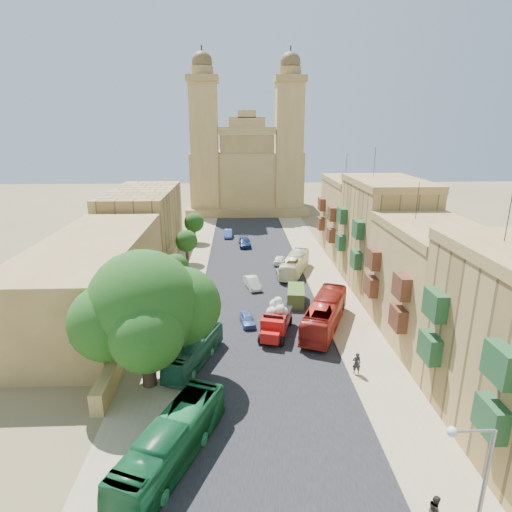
{
  "coord_description": "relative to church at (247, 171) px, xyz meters",
  "views": [
    {
      "loc": [
        -2.27,
        -26.25,
        20.0
      ],
      "look_at": [
        0.0,
        26.0,
        4.0
      ],
      "focal_mm": 30.0,
      "sensor_mm": 36.0,
      "label": 1
    }
  ],
  "objects": [
    {
      "name": "bus_green_north",
      "position": [
        -6.21,
        -71.48,
        -8.31
      ],
      "size": [
        4.8,
        8.8,
        2.4
      ],
      "primitive_type": "imported",
      "rotation": [
        0.0,
        0.0,
        -0.34
      ],
      "color": "#256848",
      "rests_on": "ground"
    },
    {
      "name": "ficus_tree",
      "position": [
        -9.4,
        -74.61,
        -2.89
      ],
      "size": [
        11.21,
        10.32,
        11.21
      ],
      "color": "#3A291D",
      "rests_on": "ground"
    },
    {
      "name": "street_tree_d",
      "position": [
        -10.0,
        -30.61,
        -5.93
      ],
      "size": [
        3.48,
        3.48,
        5.34
      ],
      "color": "#3A291D",
      "rests_on": "ground"
    },
    {
      "name": "car_dkblue",
      "position": [
        -1.13,
        -33.79,
        -8.81
      ],
      "size": [
        2.27,
        5.0,
        1.42
      ],
      "primitive_type": "imported",
      "rotation": [
        0.0,
        0.0,
        0.06
      ],
      "color": "navy",
      "rests_on": "ground"
    },
    {
      "name": "kerb_east",
      "position": [
        7.0,
        -48.61,
        -9.46
      ],
      "size": [
        0.25,
        140.0,
        0.12
      ],
      "primitive_type": "cube",
      "color": "#988763",
      "rests_on": "ground"
    },
    {
      "name": "pedestrian_b",
      "position": [
        7.8,
        -87.93,
        -8.63
      ],
      "size": [
        0.86,
        1.0,
        1.77
      ],
      "primitive_type": "imported",
      "rotation": [
        0.0,
        0.0,
        1.32
      ],
      "color": "#2B2721",
      "rests_on": "ground"
    },
    {
      "name": "street_tree_b",
      "position": [
        -10.0,
        -54.61,
        -6.18
      ],
      "size": [
        3.24,
        3.24,
        4.98
      ],
      "color": "#3A291D",
      "rests_on": "ground"
    },
    {
      "name": "car_cream",
      "position": [
        3.99,
        -49.6,
        -8.9
      ],
      "size": [
        2.2,
        4.48,
        1.22
      ],
      "primitive_type": "imported",
      "rotation": [
        0.0,
        0.0,
        3.1
      ],
      "color": "tan",
      "rests_on": "ground"
    },
    {
      "name": "street_tree_a",
      "position": [
        -10.0,
        -66.61,
        -6.28
      ],
      "size": [
        3.14,
        3.14,
        4.83
      ],
      "color": "#3A291D",
      "rests_on": "ground"
    },
    {
      "name": "olive_pickup",
      "position": [
        4.43,
        -58.61,
        -8.62
      ],
      "size": [
        2.55,
        4.68,
        1.84
      ],
      "color": "#455D23",
      "rests_on": "ground"
    },
    {
      "name": "bus_cream_east",
      "position": [
        5.63,
        -48.23,
        -8.16
      ],
      "size": [
        5.43,
        9.93,
        2.71
      ],
      "primitive_type": "imported",
      "rotation": [
        0.0,
        0.0,
        2.8
      ],
      "color": "#F2EBBD",
      "rests_on": "ground"
    },
    {
      "name": "car_blue_b",
      "position": [
        -4.11,
        -27.21,
        -8.82
      ],
      "size": [
        1.55,
        4.27,
        1.4
      ],
      "primitive_type": "imported",
      "rotation": [
        0.0,
        0.0,
        0.02
      ],
      "color": "#3F63B5",
      "rests_on": "ground"
    },
    {
      "name": "church",
      "position": [
        0.0,
        0.0,
        0.0
      ],
      "size": [
        28.0,
        22.5,
        36.3
      ],
      "color": "#A28249",
      "rests_on": "ground"
    },
    {
      "name": "west_building_low",
      "position": [
        -18.0,
        -60.61,
        -5.32
      ],
      "size": [
        10.0,
        28.0,
        8.4
      ],
      "primitive_type": "cube",
      "color": "olive",
      "rests_on": "ground"
    },
    {
      "name": "ground",
      "position": [
        0.0,
        -78.61,
        -9.52
      ],
      "size": [
        260.0,
        260.0,
        0.0
      ],
      "primitive_type": "plane",
      "color": "brown"
    },
    {
      "name": "red_truck",
      "position": [
        1.4,
        -66.26,
        -7.94
      ],
      "size": [
        3.9,
        6.49,
        3.58
      ],
      "color": "red",
      "rests_on": "ground"
    },
    {
      "name": "bus_red_east",
      "position": [
        6.5,
        -65.18,
        -7.93
      ],
      "size": [
        6.81,
        11.54,
        3.17
      ],
      "primitive_type": "imported",
      "rotation": [
        0.0,
        0.0,
        2.75
      ],
      "color": "maroon",
      "rests_on": "ground"
    },
    {
      "name": "car_blue_a",
      "position": [
        -1.39,
        -64.02,
        -8.94
      ],
      "size": [
        1.86,
        3.56,
        1.16
      ],
      "primitive_type": "imported",
      "rotation": [
        0.0,
        0.0,
        0.15
      ],
      "color": "#4566A3",
      "rests_on": "ground"
    },
    {
      "name": "streetlamp",
      "position": [
        7.72,
        -90.61,
        -4.31
      ],
      "size": [
        2.11,
        0.44,
        8.22
      ],
      "color": "gray",
      "rests_on": "ground"
    },
    {
      "name": "sidewalk_west",
      "position": [
        -9.5,
        -48.61,
        -9.51
      ],
      "size": [
        5.0,
        140.0,
        0.01
      ],
      "primitive_type": "cube",
      "color": "#988763",
      "rests_on": "ground"
    },
    {
      "name": "townhouse_d",
      "position": [
        15.95,
        -39.61,
        -3.36
      ],
      "size": [
        9.0,
        14.0,
        15.9
      ],
      "color": "#A28249",
      "rests_on": "ground"
    },
    {
      "name": "west_building_mid",
      "position": [
        -18.0,
        -34.61,
        -4.52
      ],
      "size": [
        10.0,
        22.0,
        10.0
      ],
      "primitive_type": "cube",
      "color": "#AD8A4E",
      "rests_on": "ground"
    },
    {
      "name": "car_white_b",
      "position": [
        3.94,
        -43.67,
        -8.87
      ],
      "size": [
        2.31,
        4.03,
        1.29
      ],
      "primitive_type": "imported",
      "rotation": [
        0.0,
        0.0,
        2.92
      ],
      "color": "white",
      "rests_on": "ground"
    },
    {
      "name": "sidewalk_east",
      "position": [
        9.5,
        -48.61,
        -9.51
      ],
      "size": [
        5.0,
        140.0,
        0.01
      ],
      "primitive_type": "cube",
      "color": "#988763",
      "rests_on": "ground"
    },
    {
      "name": "west_wall",
      "position": [
        -12.5,
        -58.61,
        -8.62
      ],
      "size": [
        1.0,
        40.0,
        1.8
      ],
      "primitive_type": "cube",
      "color": "#A28249",
      "rests_on": "ground"
    },
    {
      "name": "townhouse_c",
      "position": [
        15.95,
        -53.61,
        -2.61
      ],
      "size": [
        9.0,
        14.0,
        17.4
      ],
      "color": "#AD8A4E",
      "rests_on": "ground"
    },
    {
      "name": "street_tree_c",
      "position": [
        -10.0,
        -42.61,
        -6.1
      ],
      "size": [
        3.31,
        3.31,
        5.1
      ],
      "color": "#3A291D",
      "rests_on": "ground"
    },
    {
      "name": "road_surface",
      "position": [
        0.0,
        -48.61,
        -9.51
      ],
      "size": [
        14.0,
        140.0,
        0.01
      ],
      "primitive_type": "cube",
      "color": "black",
      "rests_on": "ground"
    },
    {
      "name": "kerb_west",
      "position": [
        -7.0,
        -48.61,
        -9.46
      ],
      "size": [
        0.25,
        140.0,
        0.12
      ],
      "primitive_type": "cube",
      "color": "#988763",
      "rests_on": "ground"
    },
    {
      "name": "bus_green_south",
      "position": [
        -6.5,
        -83.09,
        -8.04
      ],
      "size": [
        6.34,
        10.76,
        2.96
      ],
      "primitive_type": "imported",
      "rotation": [
        0.0,
        0.0,
        -0.39
      ],
      "color": "#156031",
      "rests_on": "ground"
    },
    {
      "name": "pedestrian_a",
      "position": [
        7.5,
        -73.77,
        -8.53
      ],
      "size": [
        0.73,
        0.5,
        1.97
      ],
      "primitive_type": "imported",
      "rotation": [
        0.0,
        0.0,
        3.11
      ],
      "color": "#242127",
      "rests_on": "ground"
    },
    {
      "name": "pedestrian_c",
      "position": [
        9.05,
        -62.25,
        -8.58
      ],
      "size": [
        0.81,
        1.19,
        1.88
      ],
      "primitive_type": "imported",
      "rotation": [
        0.0,
        0.0,
        4.36
      ],
      "color": "#323135",
      "rests_on": "ground"
    },
    {
      "name": "townhouse_b",
      "position": [
        15.95,
        -67.61,
        -3.86
      ],
      "size": [
        9.0,
        14.0,
        14.9
      ],
      "color": "#A28249",
      "rests_on": "ground"
    },
    {
      "name": "car_white_a",
      "position": [
        -0.5,
        -53.5,
        -8.82
      ],
      "size": [
        2.45,
        4.45,
        1.39
      ],
      "primitive_type": "imported",
      "rotation": [
        0.0,
        0.0,
        0.25
      ],
      "color": "silver",
      "rests_on": "ground"
    }
  ]
}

